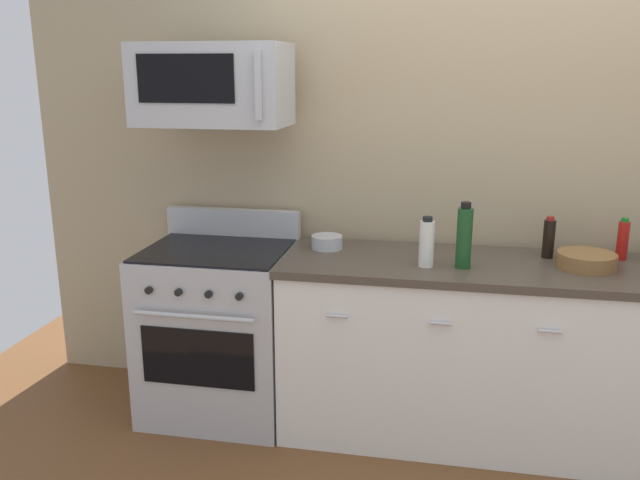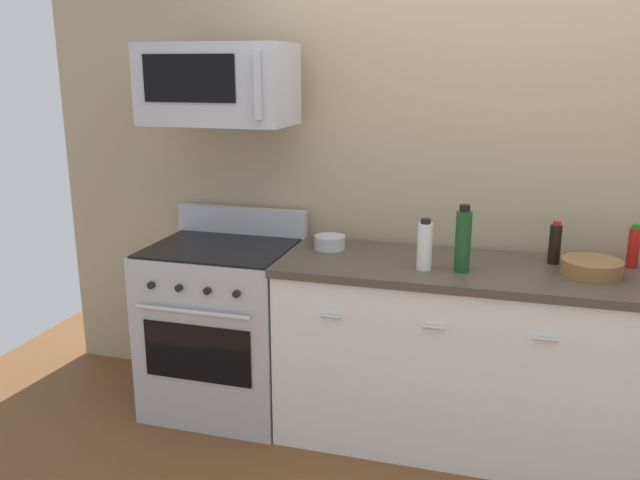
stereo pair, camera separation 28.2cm
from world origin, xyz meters
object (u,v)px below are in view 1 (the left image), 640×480
at_px(bottle_hot_sauce_red, 623,240).
at_px(range_oven, 220,329).
at_px(bottle_vinegar_white, 427,243).
at_px(bowl_wooden_salad, 586,260).
at_px(bottle_soy_sauce_dark, 549,238).
at_px(bowl_steel_prep, 327,242).
at_px(bottle_wine_green, 464,237).
at_px(microwave, 213,85).

bearing_deg(bottle_hot_sauce_red, range_oven, -174.56).
distance_m(bottle_vinegar_white, bowl_wooden_salad, 0.75).
height_order(range_oven, bowl_wooden_salad, range_oven).
distance_m(bottle_vinegar_white, bottle_hot_sauce_red, 0.98).
relative_size(bottle_soy_sauce_dark, bowl_steel_prep, 1.29).
distance_m(range_oven, bottle_soy_sauce_dark, 1.76).
distance_m(range_oven, bowl_steel_prep, 0.75).
xyz_separation_m(range_oven, bottle_wine_green, (1.25, -0.09, 0.60)).
bearing_deg(bottle_hot_sauce_red, bottle_vinegar_white, -162.24).
bearing_deg(range_oven, microwave, 89.71).
bearing_deg(bowl_wooden_salad, microwave, 178.93).
relative_size(bottle_soy_sauce_dark, bowl_wooden_salad, 0.77).
relative_size(bottle_hot_sauce_red, bowl_steel_prep, 1.29).
xyz_separation_m(bottle_vinegar_white, bowl_steel_prep, (-0.52, 0.22, -0.08)).
xyz_separation_m(range_oven, bottle_soy_sauce_dark, (1.67, 0.16, 0.55)).
height_order(bottle_soy_sauce_dark, bottle_hot_sauce_red, same).
xyz_separation_m(microwave, bowl_wooden_salad, (1.82, -0.03, -0.79)).
xyz_separation_m(bowl_steel_prep, bowl_wooden_salad, (1.26, -0.10, 0.00)).
bearing_deg(bottle_hot_sauce_red, bottle_soy_sauce_dark, -174.43).
bearing_deg(microwave, range_oven, -90.29).
bearing_deg(bottle_hot_sauce_red, bottle_wine_green, -159.52).
bearing_deg(bottle_hot_sauce_red, bowl_wooden_salad, -137.14).
bearing_deg(bottle_wine_green, range_oven, 175.74).
bearing_deg(range_oven, bottle_vinegar_white, -5.69).
distance_m(bowl_steel_prep, bowl_wooden_salad, 1.26).
height_order(bottle_soy_sauce_dark, bottle_wine_green, bottle_wine_green).
bearing_deg(bowl_steel_prep, range_oven, -168.58).
relative_size(bottle_hot_sauce_red, bowl_wooden_salad, 0.77).
bearing_deg(bowl_wooden_salad, bottle_vinegar_white, -170.91).
xyz_separation_m(microwave, bowl_steel_prep, (0.56, 0.07, -0.79)).
xyz_separation_m(bottle_hot_sauce_red, bowl_steel_prep, (-1.45, -0.08, -0.06)).
height_order(bottle_soy_sauce_dark, bowl_wooden_salad, bottle_soy_sauce_dark).
height_order(microwave, bottle_wine_green, microwave).
height_order(microwave, bowl_steel_prep, microwave).
bearing_deg(range_oven, bottle_hot_sauce_red, 5.44).
distance_m(bottle_hot_sauce_red, bowl_steel_prep, 1.46).
relative_size(range_oven, bottle_vinegar_white, 4.45).
bearing_deg(microwave, bowl_wooden_salad, -1.07).
distance_m(microwave, bowl_steel_prep, 0.98).
relative_size(bottle_vinegar_white, bowl_wooden_salad, 0.89).
distance_m(bottle_wine_green, bowl_wooden_salad, 0.59).
bearing_deg(bottle_wine_green, bottle_vinegar_white, -175.23).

